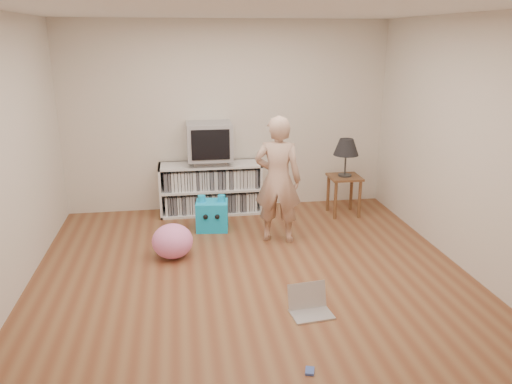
{
  "coord_description": "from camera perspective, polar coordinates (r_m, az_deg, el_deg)",
  "views": [
    {
      "loc": [
        -0.68,
        -4.64,
        2.37
      ],
      "look_at": [
        0.11,
        0.4,
        0.78
      ],
      "focal_mm": 35.0,
      "sensor_mm": 36.0,
      "label": 1
    }
  ],
  "objects": [
    {
      "name": "table_lamp",
      "position": [
        6.82,
        10.27,
        4.98
      ],
      "size": [
        0.34,
        0.34,
        0.52
      ],
      "color": "#333333",
      "rests_on": "side_table"
    },
    {
      "name": "ground",
      "position": [
        5.25,
        -0.51,
        -9.47
      ],
      "size": [
        4.5,
        4.5,
        0.0
      ],
      "primitive_type": "plane",
      "color": "brown",
      "rests_on": "ground"
    },
    {
      "name": "side_table",
      "position": [
        6.95,
        10.04,
        0.74
      ],
      "size": [
        0.42,
        0.42,
        0.55
      ],
      "color": "brown",
      "rests_on": "ground"
    },
    {
      "name": "dvd_deck",
      "position": [
        6.87,
        -5.3,
        3.51
      ],
      "size": [
        0.45,
        0.35,
        0.07
      ],
      "primitive_type": "cube",
      "color": "gray",
      "rests_on": "media_unit"
    },
    {
      "name": "ceiling",
      "position": [
        4.69,
        -0.6,
        20.16
      ],
      "size": [
        4.5,
        4.5,
        0.01
      ],
      "primitive_type": "cube",
      "color": "white",
      "rests_on": "walls"
    },
    {
      "name": "walls",
      "position": [
        4.81,
        -0.55,
        4.49
      ],
      "size": [
        4.52,
        4.52,
        2.6
      ],
      "color": "silver",
      "rests_on": "ground"
    },
    {
      "name": "crt_tv",
      "position": [
        6.8,
        -5.36,
        5.83
      ],
      "size": [
        0.6,
        0.53,
        0.5
      ],
      "color": "#97979C",
      "rests_on": "dvd_deck"
    },
    {
      "name": "plush_pink",
      "position": [
        5.65,
        -9.52,
        -5.56
      ],
      "size": [
        0.52,
        0.52,
        0.39
      ],
      "primitive_type": "ellipsoid",
      "rotation": [
        0.0,
        0.0,
        -0.15
      ],
      "color": "pink",
      "rests_on": "ground"
    },
    {
      "name": "media_unit",
      "position": [
        6.98,
        -5.22,
        0.47
      ],
      "size": [
        1.4,
        0.45,
        0.7
      ],
      "color": "white",
      "rests_on": "ground"
    },
    {
      "name": "plush_blue",
      "position": [
        6.38,
        -5.04,
        -2.64
      ],
      "size": [
        0.43,
        0.38,
        0.46
      ],
      "rotation": [
        0.0,
        0.0,
        -0.12
      ],
      "color": "#0DB1FA",
      "rests_on": "ground"
    },
    {
      "name": "person",
      "position": [
        5.86,
        2.51,
        1.4
      ],
      "size": [
        0.64,
        0.52,
        1.52
      ],
      "primitive_type": "imported",
      "rotation": [
        0.0,
        0.0,
        2.83
      ],
      "color": "tan",
      "rests_on": "ground"
    },
    {
      "name": "playing_cards",
      "position": [
        3.93,
        6.17,
        -19.67
      ],
      "size": [
        0.09,
        0.11,
        0.02
      ],
      "primitive_type": "cube",
      "rotation": [
        0.0,
        0.0,
        -0.31
      ],
      "color": "#425DB2",
      "rests_on": "ground"
    },
    {
      "name": "laptop",
      "position": [
        4.61,
        6.11,
        -12.72
      ],
      "size": [
        0.39,
        0.33,
        0.25
      ],
      "rotation": [
        0.0,
        0.0,
        0.11
      ],
      "color": "silver",
      "rests_on": "ground"
    }
  ]
}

